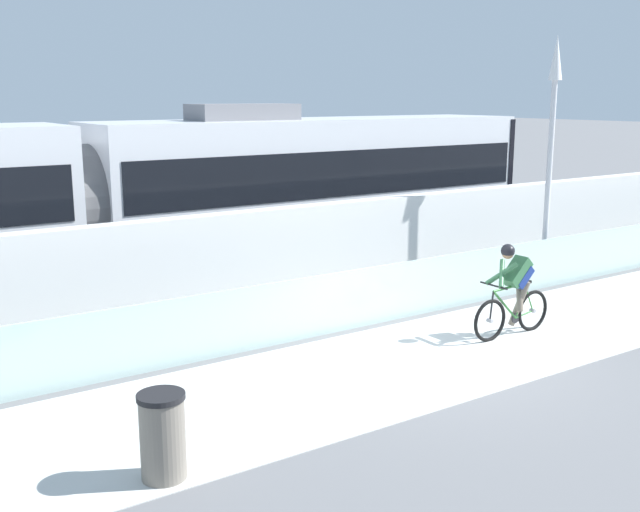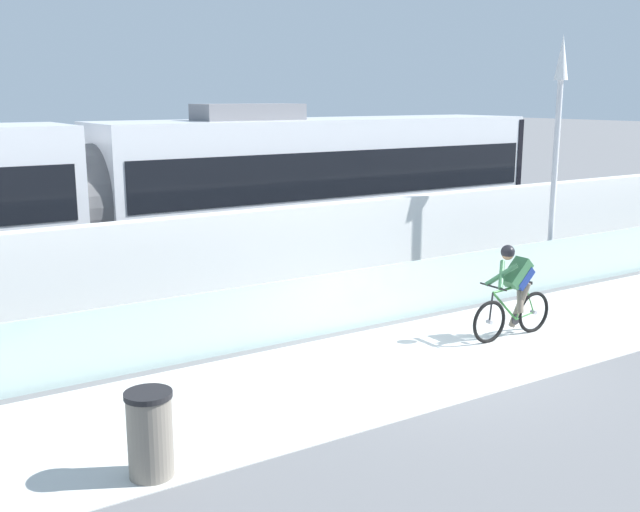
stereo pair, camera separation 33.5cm
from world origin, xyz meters
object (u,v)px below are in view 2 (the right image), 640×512
trash_bin (150,434)px  tram (83,201)px  cyclist_on_bike (514,293)px  lamp_post_antenna (557,130)px

trash_bin → tram: bearing=78.5°
cyclist_on_bike → lamp_post_antenna: (3.39, 2.15, 2.51)m
tram → cyclist_on_bike: tram is taller
trash_bin → lamp_post_antenna: bearing=18.5°
tram → trash_bin: (-1.65, -8.10, -1.41)m
cyclist_on_bike → lamp_post_antenna: lamp_post_antenna is taller
cyclist_on_bike → lamp_post_antenna: 4.74m
cyclist_on_bike → lamp_post_antenna: bearing=32.4°
tram → cyclist_on_bike: 8.63m
tram → trash_bin: size_ratio=23.50×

